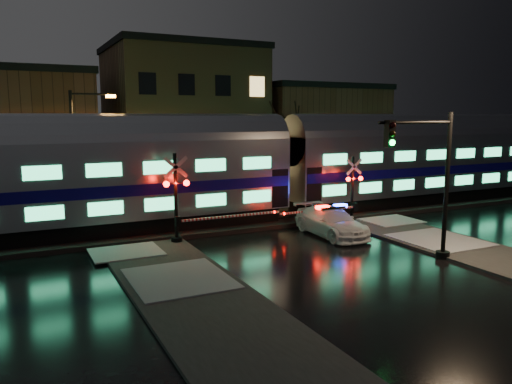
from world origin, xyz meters
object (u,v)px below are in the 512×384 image
(traffic_light, at_px, (430,184))
(streetlight, at_px, (78,148))
(crossing_signal_right, at_px, (348,197))
(crossing_signal_left, at_px, (184,206))
(police_car, at_px, (331,222))

(traffic_light, height_order, streetlight, streetlight)
(crossing_signal_right, bearing_deg, crossing_signal_left, 179.93)
(crossing_signal_left, distance_m, traffic_light, 11.12)
(crossing_signal_right, xyz_separation_m, streetlight, (-13.40, 6.70, 2.71))
(crossing_signal_right, distance_m, traffic_light, 7.72)
(police_car, height_order, crossing_signal_left, crossing_signal_left)
(police_car, bearing_deg, crossing_signal_right, 38.59)
(crossing_signal_right, relative_size, traffic_light, 0.87)
(police_car, xyz_separation_m, streetlight, (-11.05, 8.50, 3.56))
(crossing_signal_right, bearing_deg, traffic_light, -100.74)
(traffic_light, relative_size, streetlight, 0.84)
(streetlight, bearing_deg, traffic_light, -49.59)
(crossing_signal_right, height_order, traffic_light, traffic_light)
(police_car, distance_m, crossing_signal_right, 3.08)
(streetlight, bearing_deg, crossing_signal_right, -26.56)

